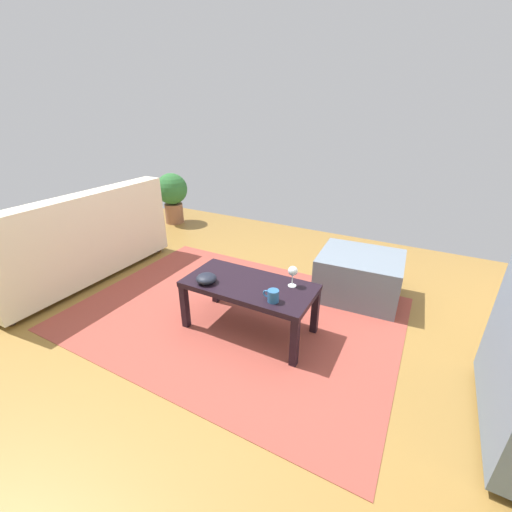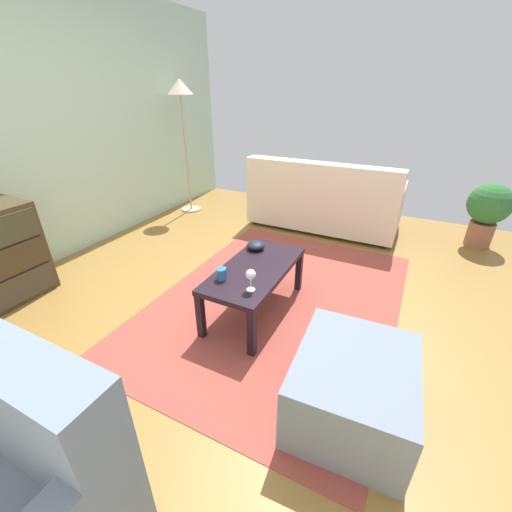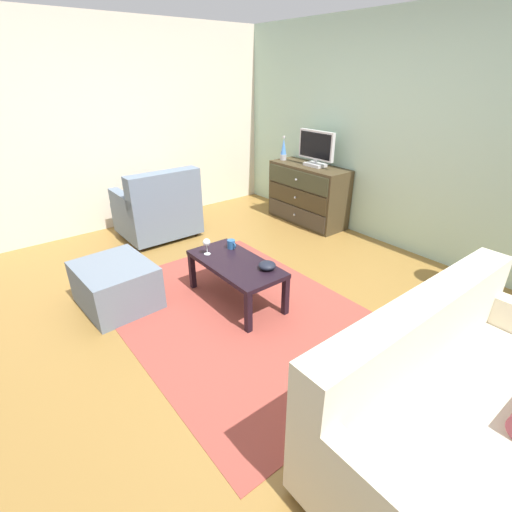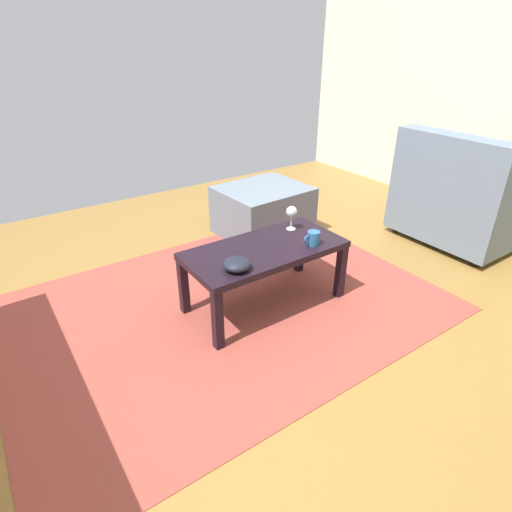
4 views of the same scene
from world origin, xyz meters
name	(u,v)px [view 1 (image 1 of 4)]	position (x,y,z in m)	size (l,w,h in m)	color
ground_plane	(243,337)	(0.00, 0.00, -0.03)	(5.75, 4.92, 0.05)	olive
area_rug	(234,313)	(0.20, -0.20, 0.00)	(2.60, 1.90, 0.01)	#964035
coffee_table	(249,290)	(-0.01, -0.08, 0.35)	(0.97, 0.47, 0.40)	black
wine_glass	(293,272)	(-0.30, -0.20, 0.52)	(0.07, 0.07, 0.16)	silver
mug	(273,296)	(-0.27, 0.05, 0.45)	(0.11, 0.08, 0.08)	#295A93
bowl_decorative	(206,278)	(0.27, 0.05, 0.44)	(0.15, 0.15, 0.07)	black
couch_large	(74,245)	(1.96, -0.05, 0.33)	(0.85, 1.80, 0.87)	#332319
ottoman	(359,276)	(-0.63, -0.98, 0.20)	(0.70, 0.60, 0.40)	slate
potted_plant	(172,193)	(2.22, -1.81, 0.43)	(0.44, 0.44, 0.72)	brown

